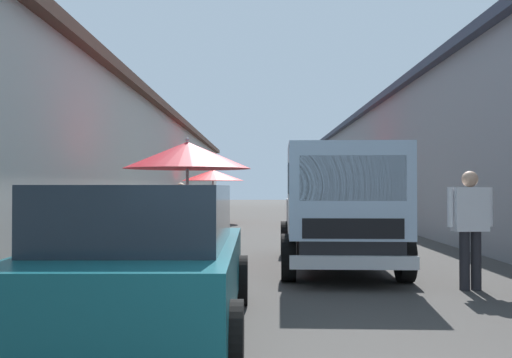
{
  "coord_description": "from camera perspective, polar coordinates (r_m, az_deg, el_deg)",
  "views": [
    {
      "loc": [
        -2.38,
        0.64,
        1.44
      ],
      "look_at": [
        9.36,
        0.72,
        1.6
      ],
      "focal_mm": 39.1,
      "sensor_mm": 36.0,
      "label": 1
    }
  ],
  "objects": [
    {
      "name": "building_left_whitewash",
      "position": [
        19.4,
        -20.32,
        1.33
      ],
      "size": [
        49.8,
        7.5,
        4.25
      ],
      "color": "beige",
      "rests_on": "ground"
    },
    {
      "name": "parked_scooter",
      "position": [
        17.65,
        -3.75,
        -3.99
      ],
      "size": [
        1.68,
        0.5,
        1.14
      ],
      "color": "black",
      "rests_on": "ground"
    },
    {
      "name": "fruit_stall_mid_lane",
      "position": [
        20.82,
        7.18,
        -0.07
      ],
      "size": [
        2.65,
        2.65,
        2.23
      ],
      "color": "#9E9EA3",
      "rests_on": "ground"
    },
    {
      "name": "vendor_by_crates",
      "position": [
        13.8,
        -7.72,
        -3.12
      ],
      "size": [
        0.43,
        0.51,
        1.53
      ],
      "color": "#665B4C",
      "rests_on": "ground"
    },
    {
      "name": "building_right_concrete",
      "position": [
        19.9,
        24.55,
        2.17
      ],
      "size": [
        49.8,
        7.5,
        4.86
      ],
      "color": "gray",
      "rests_on": "ground"
    },
    {
      "name": "ground",
      "position": [
        15.96,
        2.71,
        -5.95
      ],
      "size": [
        90.0,
        90.0,
        0.0
      ],
      "primitive_type": "plane",
      "color": "#3D3A38"
    },
    {
      "name": "hatchback_car",
      "position": [
        5.56,
        -11.07,
        -8.0
      ],
      "size": [
        3.93,
        1.95,
        1.45
      ],
      "color": "#0F4C56",
      "rests_on": "ground"
    },
    {
      "name": "delivery_truck",
      "position": [
        9.23,
        8.72,
        -3.24
      ],
      "size": [
        4.98,
        2.1,
        2.08
      ],
      "color": "black",
      "rests_on": "ground"
    },
    {
      "name": "plastic_stool",
      "position": [
        16.64,
        -4.79,
        -4.61
      ],
      "size": [
        0.3,
        0.3,
        0.43
      ],
      "color": "#194CB2",
      "rests_on": "ground"
    },
    {
      "name": "fruit_stall_far_left",
      "position": [
        22.4,
        -4.4,
        -0.16
      ],
      "size": [
        2.49,
        2.49,
        2.19
      ],
      "color": "#9E9EA3",
      "rests_on": "ground"
    },
    {
      "name": "fruit_stall_near_right",
      "position": [
        10.28,
        -7.12,
        1.33
      ],
      "size": [
        2.34,
        2.34,
        2.34
      ],
      "color": "#9E9EA3",
      "rests_on": "ground"
    },
    {
      "name": "vendor_in_shade",
      "position": [
        8.31,
        21.06,
        -4.03
      ],
      "size": [
        0.25,
        0.65,
        1.65
      ],
      "color": "#232328",
      "rests_on": "ground"
    }
  ]
}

